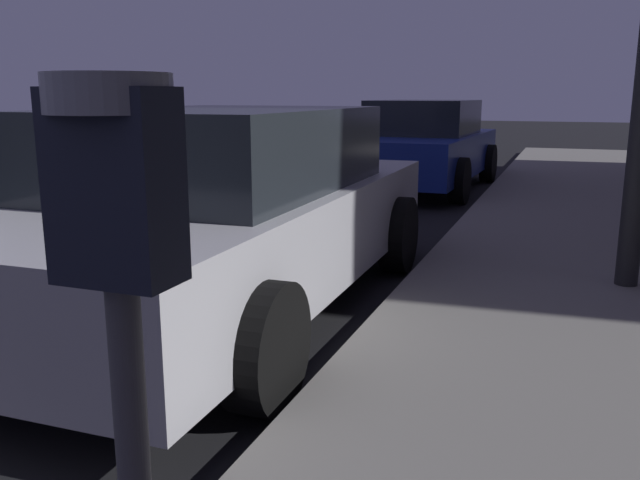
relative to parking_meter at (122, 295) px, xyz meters
The scene contains 3 objects.
parking_meter is the anchor object (origin of this frame).
car_silver 3.66m from the parking_meter, 116.38° to the left, with size 2.14×4.53×1.43m.
car_blue 10.06m from the parking_meter, 99.24° to the left, with size 2.07×4.27×1.43m.
Camera 1 is at (5.11, -0.31, 1.53)m, focal length 37.13 mm.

